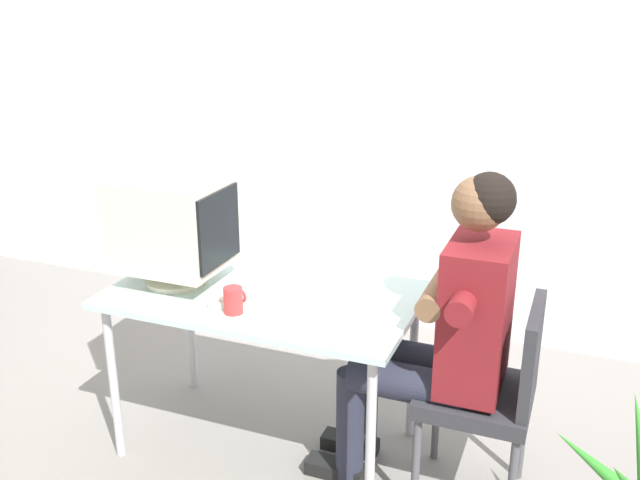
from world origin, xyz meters
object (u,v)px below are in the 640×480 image
object	(u,v)px
desk	(265,306)
office_chair	(492,388)
person_seated	(443,328)
crt_monitor	(173,224)
desk_mug	(234,300)
keyboard	(249,287)

from	to	relation	value
desk	office_chair	distance (m)	0.93
desk	person_seated	bearing A→B (deg)	-0.01
crt_monitor	desk_mug	xyz separation A→B (m)	(0.35, -0.17, -0.20)
crt_monitor	desk_mug	bearing A→B (deg)	-25.55
office_chair	crt_monitor	bearing A→B (deg)	-178.06
crt_monitor	office_chair	size ratio (longest dim) A/B	0.54
office_chair	person_seated	distance (m)	0.28
crt_monitor	person_seated	distance (m)	1.13
office_chair	desk_mug	xyz separation A→B (m)	(-0.94, -0.21, 0.29)
office_chair	person_seated	size ratio (longest dim) A/B	0.64
desk	office_chair	size ratio (longest dim) A/B	1.48
desk	desk_mug	bearing A→B (deg)	-95.53
desk	crt_monitor	xyz separation A→B (m)	(-0.37, -0.04, 0.31)
desk_mug	desk	bearing A→B (deg)	84.47
desk_mug	keyboard	bearing A→B (deg)	101.23
keyboard	desk	bearing A→B (deg)	6.69
crt_monitor	desk_mug	distance (m)	0.44
crt_monitor	office_chair	distance (m)	1.38
desk	office_chair	bearing A→B (deg)	-0.01
person_seated	desk_mug	bearing A→B (deg)	-163.99
keyboard	person_seated	size ratio (longest dim) A/B	0.33
keyboard	person_seated	bearing A→B (deg)	0.52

